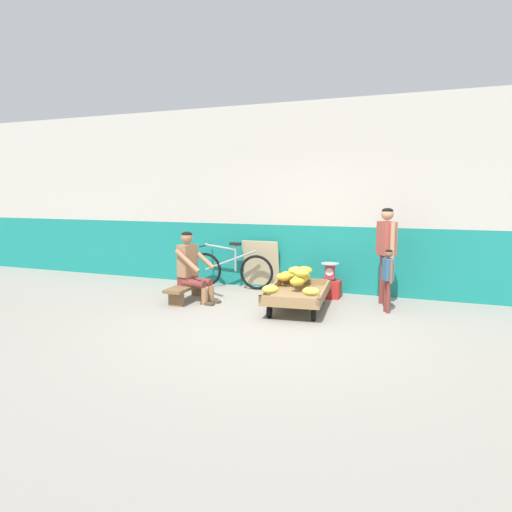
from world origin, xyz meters
The scene contains 13 objects.
ground_plane centered at (0.00, 0.00, 0.00)m, with size 80.00×80.00×0.00m, color gray.
back_wall centered at (0.00, 2.64, 1.67)m, with size 16.00×0.30×3.34m.
banana_cart centered at (0.12, 1.08, 0.24)m, with size 0.99×1.52×0.36m.
banana_pile centered at (0.05, 1.25, 0.46)m, with size 0.95×1.45×0.27m.
low_bench centered at (-1.73, 1.03, 0.20)m, with size 0.33×1.11×0.27m.
vendor_seated centered at (-1.65, 1.01, 0.57)m, with size 0.71×0.54×1.14m.
plastic_crate centered at (0.40, 2.07, 0.15)m, with size 0.36×0.28×0.30m.
weighing_scale centered at (0.40, 2.07, 0.45)m, with size 0.30×0.30×0.29m.
bicycle_near_left centered at (-1.50, 2.20, 0.35)m, with size 1.66×0.48×0.86m.
sign_board centered at (-0.97, 2.43, 0.44)m, with size 0.70×0.19×0.89m.
customer_adult centered at (1.31, 1.91, 0.95)m, with size 0.33×0.43×1.53m.
customer_child centered at (1.40, 1.44, 0.58)m, with size 0.19×0.28×0.94m.
shopping_bag centered at (0.29, 1.72, 0.12)m, with size 0.18×0.12×0.24m, color silver.
Camera 1 is at (1.95, -5.38, 1.77)m, focal length 31.81 mm.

